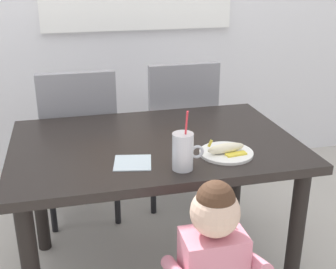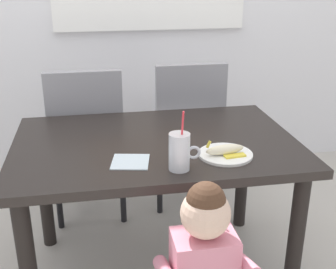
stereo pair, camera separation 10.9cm
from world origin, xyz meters
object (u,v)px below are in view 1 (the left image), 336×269
object	(u,v)px
toddler_standing	(213,262)
dining_chair_right	(179,126)
snack_plate	(226,153)
paper_napkin	(133,163)
dining_table	(155,162)
dining_chair_left	(80,138)
peeled_banana	(226,148)
milk_cup	(183,153)

from	to	relation	value
toddler_standing	dining_chair_right	bearing A→B (deg)	80.26
snack_plate	paper_napkin	world-z (taller)	snack_plate
dining_table	paper_napkin	size ratio (longest dim) A/B	8.61
dining_chair_left	peeled_banana	distance (m)	1.05
toddler_standing	paper_napkin	size ratio (longest dim) A/B	5.59
milk_cup	paper_napkin	world-z (taller)	milk_cup
snack_plate	peeled_banana	world-z (taller)	peeled_banana
dining_chair_right	milk_cup	size ratio (longest dim) A/B	3.83
dining_chair_right	dining_chair_left	bearing A→B (deg)	6.02
milk_cup	toddler_standing	bearing A→B (deg)	-85.88
dining_table	toddler_standing	world-z (taller)	toddler_standing
dining_chair_left	peeled_banana	bearing A→B (deg)	124.82
dining_chair_right	paper_napkin	xyz separation A→B (m)	(-0.43, -0.89, 0.20)
toddler_standing	peeled_banana	world-z (taller)	toddler_standing
dining_chair_left	dining_chair_right	size ratio (longest dim) A/B	1.00
dining_chair_left	peeled_banana	size ratio (longest dim) A/B	5.51
dining_chair_right	paper_napkin	world-z (taller)	dining_chair_right
dining_table	paper_napkin	xyz separation A→B (m)	(-0.14, -0.21, 0.11)
toddler_standing	paper_napkin	xyz separation A→B (m)	(-0.21, 0.42, 0.21)
dining_chair_left	dining_chair_right	xyz separation A→B (m)	(0.62, 0.07, 0.00)
milk_cup	paper_napkin	xyz separation A→B (m)	(-0.19, 0.10, -0.06)
dining_table	toddler_standing	bearing A→B (deg)	-83.47
dining_chair_left	paper_napkin	bearing A→B (deg)	102.66
dining_chair_right	peeled_banana	distance (m)	0.93
dining_chair_right	toddler_standing	distance (m)	1.32
dining_chair_right	peeled_banana	bearing A→B (deg)	87.83
dining_chair_left	toddler_standing	xyz separation A→B (m)	(0.39, -1.24, -0.02)
milk_cup	snack_plate	distance (m)	0.24
peeled_banana	dining_chair_left	bearing A→B (deg)	124.82
snack_plate	peeled_banana	size ratio (longest dim) A/B	1.32
paper_napkin	dining_chair_left	bearing A→B (deg)	102.66
dining_table	milk_cup	world-z (taller)	milk_cup
toddler_standing	milk_cup	bearing A→B (deg)	94.12
dining_table	toddler_standing	xyz separation A→B (m)	(0.07, -0.63, -0.10)
dining_table	dining_chair_right	world-z (taller)	dining_chair_right
paper_napkin	dining_chair_right	bearing A→B (deg)	64.02
dining_table	peeled_banana	distance (m)	0.37
dining_table	dining_chair_left	world-z (taller)	dining_chair_left
dining_chair_left	snack_plate	world-z (taller)	dining_chair_left
dining_chair_right	milk_cup	distance (m)	1.05
milk_cup	peeled_banana	size ratio (longest dim) A/B	1.44
milk_cup	snack_plate	size ratio (longest dim) A/B	1.09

